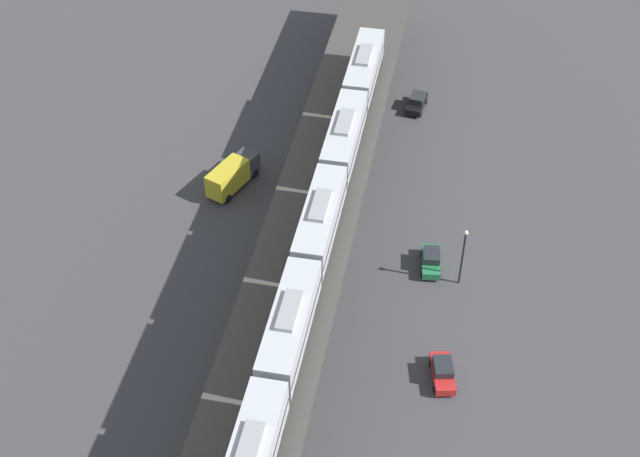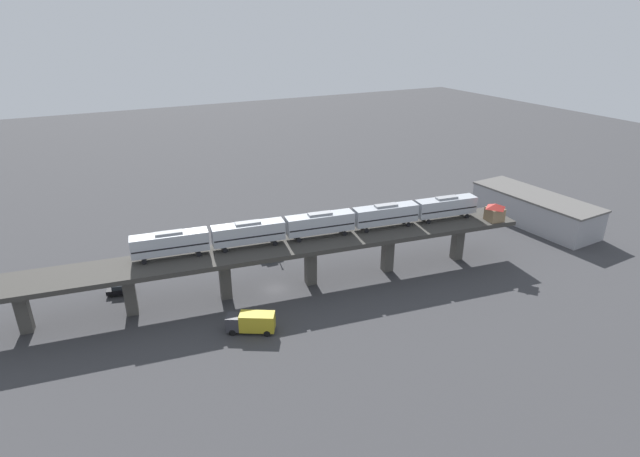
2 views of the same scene
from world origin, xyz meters
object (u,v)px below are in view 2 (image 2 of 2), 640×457
Objects in this scene: subway_train at (320,223)px; delivery_truck at (252,322)px; signal_hut at (495,212)px; warehouse_building at (534,209)px; street_car_red at (332,241)px; street_car_black at (120,289)px; street_car_green at (270,255)px; street_lamp at (274,233)px.

delivery_truck is (10.67, -16.80, -8.96)m from subway_train.
delivery_truck is at bearing -57.59° from subway_train.
warehouse_building is at bearing 112.71° from signal_hut.
street_car_black is at bearing -88.02° from street_car_red.
subway_train is at bearing 26.94° from street_car_green.
warehouse_building reaches higher than street_car_red.
street_lamp is (-13.57, -3.44, -6.61)m from subway_train.
warehouse_building is (9.59, 60.64, 2.47)m from street_car_green.
delivery_truck is 0.25× the size of warehouse_building.
warehouse_building is (10.19, 46.58, 2.47)m from street_car_red.
subway_train is 14.09× the size of street_car_green.
signal_hut reaches higher than delivery_truck.
street_car_red is (-1.44, 41.74, 0.00)m from street_car_black.
street_lamp is at bearing -101.89° from warehouse_building.
subway_train is at bearing -36.89° from street_car_red.
street_car_black is at bearing -141.58° from delivery_truck.
warehouse_building is at bearing 99.39° from delivery_truck.
subway_train reaches higher than signal_hut.
street_car_red is 12.60m from street_lamp.
street_car_green is 0.94× the size of street_car_black.
street_lamp is (-3.59, 29.74, 3.17)m from street_car_black.
street_car_green is (-18.96, -38.25, -9.04)m from signal_hut.
subway_train is 35.99m from street_car_black.
subway_train reaches higher than street_car_green.
street_car_red is 47.74m from warehouse_building.
street_lamp is (-2.75, 2.06, 3.17)m from street_car_green.
signal_hut is 0.77× the size of street_car_black.
street_car_black is 0.68× the size of street_lamp.
street_car_black is 88.79m from warehouse_building.
street_car_green is at bearing 91.74° from street_car_black.
signal_hut is 0.12× the size of warehouse_building.
signal_hut is at bearing 51.02° from street_car_red.
warehouse_building is (-9.37, 22.40, -6.57)m from signal_hut.
street_car_green is at bearing -116.37° from signal_hut.
street_car_green is 0.97× the size of street_car_red.
street_car_black is at bearing -95.66° from warehouse_building.
delivery_truck is (22.09, -25.37, 0.82)m from street_car_red.
delivery_truck reaches higher than street_car_black.
warehouse_building is (-11.89, 71.95, 1.65)m from delivery_truck.
street_car_green is at bearing -153.06° from subway_train.
street_car_black and street_car_red have the same top height.
street_car_red is at bearing 143.11° from subway_train.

